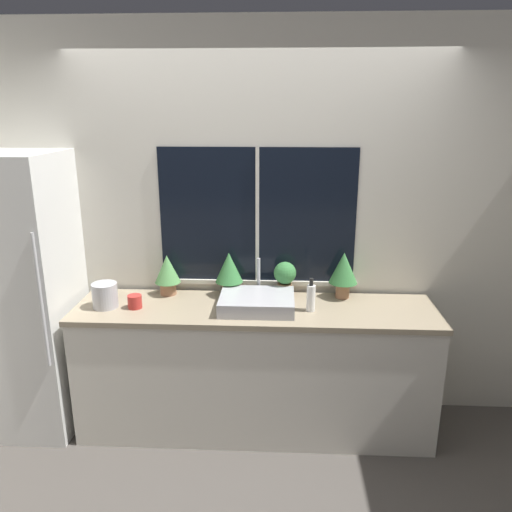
% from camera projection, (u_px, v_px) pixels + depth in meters
% --- Properties ---
extents(ground_plane, '(14.00, 14.00, 0.00)m').
position_uv_depth(ground_plane, '(253.00, 451.00, 3.24)').
color(ground_plane, '#4C4742').
extents(wall_back, '(8.00, 0.09, 2.70)m').
position_uv_depth(wall_back, '(258.00, 227.00, 3.45)').
color(wall_back, silver).
rests_on(wall_back, ground_plane).
extents(wall_left, '(0.06, 7.00, 2.70)m').
position_uv_depth(wall_left, '(11.00, 201.00, 4.39)').
color(wall_left, silver).
rests_on(wall_left, ground_plane).
extents(counter, '(2.36, 0.58, 0.89)m').
position_uv_depth(counter, '(255.00, 368.00, 3.38)').
color(counter, silver).
rests_on(counter, ground_plane).
extents(refrigerator, '(0.72, 0.71, 1.88)m').
position_uv_depth(refrigerator, '(20.00, 294.00, 3.35)').
color(refrigerator, silver).
rests_on(refrigerator, ground_plane).
extents(sink, '(0.48, 0.43, 0.27)m').
position_uv_depth(sink, '(257.00, 302.00, 3.22)').
color(sink, '#ADADB2').
rests_on(sink, counter).
extents(potted_plant_far_left, '(0.18, 0.18, 0.28)m').
position_uv_depth(potted_plant_far_left, '(167.00, 272.00, 3.43)').
color(potted_plant_far_left, '#9E6B4C').
rests_on(potted_plant_far_left, counter).
extents(potted_plant_center_left, '(0.19, 0.19, 0.31)m').
position_uv_depth(potted_plant_center_left, '(229.00, 270.00, 3.40)').
color(potted_plant_center_left, '#9E6B4C').
rests_on(potted_plant_center_left, counter).
extents(potted_plant_center_right, '(0.15, 0.15, 0.25)m').
position_uv_depth(potted_plant_center_right, '(285.00, 276.00, 3.40)').
color(potted_plant_center_right, '#9E6B4C').
rests_on(potted_plant_center_right, counter).
extents(potted_plant_far_right, '(0.19, 0.19, 0.32)m').
position_uv_depth(potted_plant_far_right, '(344.00, 270.00, 3.36)').
color(potted_plant_far_right, '#9E6B4C').
rests_on(potted_plant_far_right, counter).
extents(soap_bottle, '(0.06, 0.06, 0.22)m').
position_uv_depth(soap_bottle, '(311.00, 297.00, 3.17)').
color(soap_bottle, white).
rests_on(soap_bottle, counter).
extents(mug_red, '(0.09, 0.09, 0.09)m').
position_uv_depth(mug_red, '(135.00, 302.00, 3.23)').
color(mug_red, '#B72D28').
rests_on(mug_red, counter).
extents(mug_black, '(0.09, 0.09, 0.10)m').
position_uv_depth(mug_black, '(110.00, 290.00, 3.42)').
color(mug_black, black).
rests_on(mug_black, counter).
extents(kettle, '(0.16, 0.16, 0.18)m').
position_uv_depth(kettle, '(105.00, 294.00, 3.23)').
color(kettle, '#B2B2B7').
rests_on(kettle, counter).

